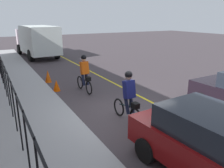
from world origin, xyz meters
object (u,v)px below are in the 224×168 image
Objects in this scene: traffic_cone_near at (56,86)px; traffic_cone_far at (48,76)px; parked_sedan_rear at (223,150)px; cyclist_lead at (85,74)px; cyclist_follow at (129,97)px; box_truck_background at (37,40)px.

traffic_cone_near is 0.82× the size of traffic_cone_far.
traffic_cone_near is at bearing -174.06° from parked_sedan_rear.
parked_sedan_rear is 6.74× the size of traffic_cone_far.
cyclist_lead is at bearing -155.55° from traffic_cone_far.
cyclist_follow reaches higher than parked_sedan_rear.
box_truck_background is at bearing -6.73° from traffic_cone_near.
cyclist_lead and cyclist_follow have the same top height.
box_truck_background is at bearing 176.72° from parked_sedan_rear.
cyclist_follow is at bearing 176.00° from box_truck_background.
traffic_cone_far is (6.33, 1.23, -0.58)m from cyclist_follow.
traffic_cone_far is (-8.81, 1.23, -1.22)m from box_truck_background.
cyclist_lead is at bearing 175.67° from box_truck_background.
box_truck_background reaches higher than parked_sedan_rear.
cyclist_lead reaches higher than traffic_cone_near.
cyclist_lead is at bearing -0.85° from cyclist_follow.
cyclist_follow reaches higher than traffic_cone_far.
traffic_cone_far is (1.75, -0.01, 0.06)m from traffic_cone_near.
parked_sedan_rear is (-3.47, -0.11, -0.09)m from cyclist_follow.
cyclist_lead is 3.77m from cyclist_follow.
traffic_cone_far reaches higher than traffic_cone_near.
traffic_cone_near is (-10.56, 1.25, -1.28)m from box_truck_background.
box_truck_background is at bearing -2.20° from cyclist_lead.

